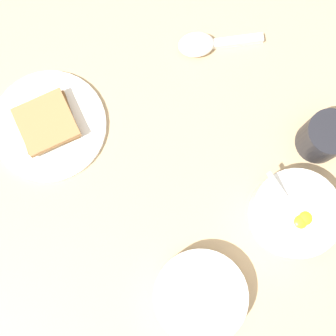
# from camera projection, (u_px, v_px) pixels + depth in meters

# --- Properties ---
(ground_plane) EXTENTS (3.00, 3.00, 0.00)m
(ground_plane) POSITION_uv_depth(u_px,v_px,m) (189.00, 197.00, 0.81)
(ground_plane) COLOR tan
(egg_bowl) EXTENTS (0.15, 0.15, 0.08)m
(egg_bowl) POSITION_uv_depth(u_px,v_px,m) (294.00, 214.00, 0.78)
(egg_bowl) COLOR white
(egg_bowl) RESTS_ON ground_plane
(toast_plate) EXTENTS (0.20, 0.20, 0.01)m
(toast_plate) POSITION_uv_depth(u_px,v_px,m) (49.00, 126.00, 0.83)
(toast_plate) COLOR white
(toast_plate) RESTS_ON ground_plane
(toast_sandwich) EXTENTS (0.11, 0.11, 0.03)m
(toast_sandwich) POSITION_uv_depth(u_px,v_px,m) (46.00, 123.00, 0.81)
(toast_sandwich) COLOR brown
(toast_sandwich) RESTS_ON toast_plate
(soup_spoon) EXTENTS (0.15, 0.10, 0.03)m
(soup_spoon) POSITION_uv_depth(u_px,v_px,m) (203.00, 44.00, 0.84)
(soup_spoon) COLOR white
(soup_spoon) RESTS_ON ground_plane
(congee_bowl) EXTENTS (0.15, 0.15, 0.05)m
(congee_bowl) POSITION_uv_depth(u_px,v_px,m) (200.00, 296.00, 0.76)
(congee_bowl) COLOR white
(congee_bowl) RESTS_ON ground_plane
(drinking_cup) EXTENTS (0.08, 0.08, 0.08)m
(drinking_cup) POSITION_uv_depth(u_px,v_px,m) (324.00, 137.00, 0.78)
(drinking_cup) COLOR black
(drinking_cup) RESTS_ON ground_plane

